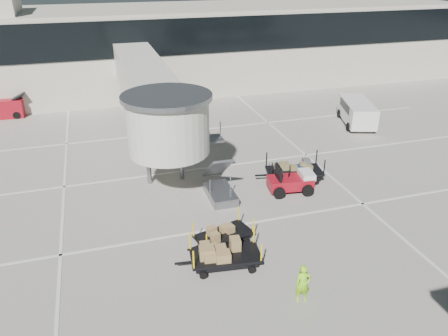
{
  "coord_description": "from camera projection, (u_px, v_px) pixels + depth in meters",
  "views": [
    {
      "loc": [
        -7.54,
        -15.89,
        12.37
      ],
      "look_at": [
        -1.27,
        4.71,
        2.0
      ],
      "focal_mm": 35.0,
      "sensor_mm": 36.0,
      "label": 1
    }
  ],
  "objects": [
    {
      "name": "ground",
      "position": [
        278.0,
        242.0,
        21.04
      ],
      "size": [
        140.0,
        140.0,
        0.0
      ],
      "primitive_type": "plane",
      "color": "#ACA59A",
      "rests_on": "ground"
    },
    {
      "name": "box_cart_far",
      "position": [
        223.0,
        235.0,
        20.81
      ],
      "size": [
        3.37,
        2.02,
        1.3
      ],
      "rotation": [
        0.0,
        0.0,
        0.28
      ],
      "color": "black",
      "rests_on": "ground"
    },
    {
      "name": "baggage_tug",
      "position": [
        291.0,
        182.0,
        25.41
      ],
      "size": [
        2.73,
        1.92,
        1.7
      ],
      "rotation": [
        0.0,
        0.0,
        -0.12
      ],
      "color": "maroon",
      "rests_on": "ground"
    },
    {
      "name": "ground_worker",
      "position": [
        303.0,
        284.0,
        17.11
      ],
      "size": [
        0.67,
        0.5,
        1.68
      ],
      "primitive_type": "imported",
      "rotation": [
        0.0,
        0.0,
        -0.18
      ],
      "color": "#84D916",
      "rests_on": "ground"
    },
    {
      "name": "box_cart_near",
      "position": [
        226.0,
        255.0,
        19.17
      ],
      "size": [
        3.82,
        1.87,
        1.47
      ],
      "rotation": [
        0.0,
        0.0,
        -0.12
      ],
      "color": "black",
      "rests_on": "ground"
    },
    {
      "name": "terminal",
      "position": [
        161.0,
        47.0,
        44.98
      ],
      "size": [
        64.0,
        12.11,
        15.2
      ],
      "color": "beige",
      "rests_on": "ground"
    },
    {
      "name": "minivan",
      "position": [
        357.0,
        110.0,
        35.71
      ],
      "size": [
        3.46,
        5.37,
        1.89
      ],
      "rotation": [
        0.0,
        0.0,
        -0.31
      ],
      "color": "silver",
      "rests_on": "ground"
    },
    {
      "name": "lane_markings",
      "position": [
        212.0,
        165.0,
        28.91
      ],
      "size": [
        40.0,
        30.0,
        0.02
      ],
      "color": "silver",
      "rests_on": "ground"
    },
    {
      "name": "jet_bridge",
      "position": [
        151.0,
        94.0,
        28.72
      ],
      "size": [
        5.7,
        20.4,
        6.03
      ],
      "color": "beige",
      "rests_on": "ground"
    },
    {
      "name": "suitcase_cart",
      "position": [
        296.0,
        172.0,
        26.72
      ],
      "size": [
        4.2,
        2.21,
        1.61
      ],
      "rotation": [
        0.0,
        0.0,
        -0.17
      ],
      "color": "black",
      "rests_on": "ground"
    }
  ]
}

